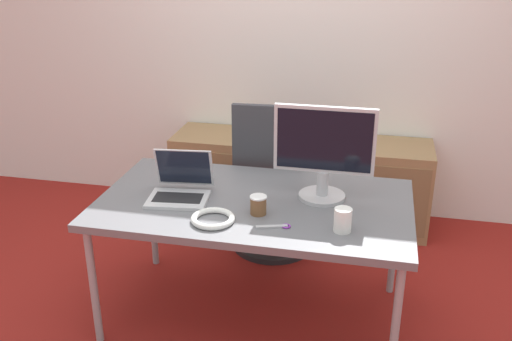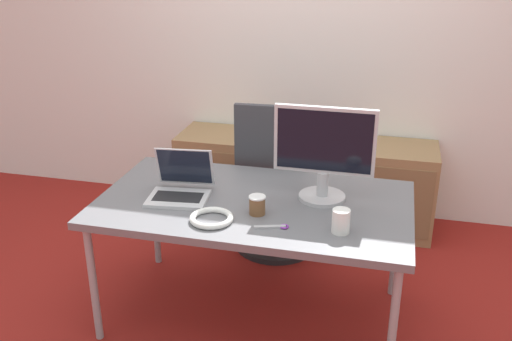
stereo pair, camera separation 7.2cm
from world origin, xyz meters
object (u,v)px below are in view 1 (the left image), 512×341
at_px(cabinet_left, 215,173).
at_px(laptop_center, 180,188).
at_px(mouse, 259,197).
at_px(coffee_cup_brown, 258,205).
at_px(coffee_cup_white, 343,220).
at_px(cabinet_right, 389,188).
at_px(office_chair, 272,196).
at_px(monitor, 324,152).
at_px(cable_coil, 213,219).

xyz_separation_m(cabinet_left, laptop_center, (0.19, -1.26, 0.44)).
height_order(mouse, coffee_cup_brown, coffee_cup_brown).
bearing_deg(coffee_cup_white, cabinet_right, 80.58).
xyz_separation_m(office_chair, laptop_center, (-0.34, -0.77, 0.36)).
relative_size(office_chair, monitor, 2.08).
distance_m(mouse, coffee_cup_white, 0.51).
bearing_deg(cabinet_left, mouse, -63.69).
height_order(laptop_center, mouse, laptop_center).
bearing_deg(cable_coil, cabinet_left, 106.30).
relative_size(laptop_center, mouse, 5.64).
height_order(cabinet_right, coffee_cup_white, coffee_cup_white).
height_order(office_chair, cabinet_left, office_chair).
relative_size(cabinet_left, coffee_cup_brown, 6.59).
xyz_separation_m(coffee_cup_white, coffee_cup_brown, (-0.42, 0.09, -0.01)).
height_order(office_chair, monitor, monitor).
height_order(cabinet_left, laptop_center, laptop_center).
bearing_deg(coffee_cup_brown, mouse, 101.56).
distance_m(office_chair, mouse, 0.79).
height_order(office_chair, cabinet_right, office_chair).
bearing_deg(office_chair, mouse, -84.98).
distance_m(mouse, coffee_cup_brown, 0.16).
bearing_deg(monitor, cabinet_right, 71.43).
bearing_deg(coffee_cup_white, cable_coil, -176.77).
relative_size(cabinet_right, monitor, 1.22).
distance_m(laptop_center, cable_coil, 0.34).
height_order(office_chair, mouse, office_chair).
bearing_deg(office_chair, monitor, -58.48).
distance_m(coffee_cup_white, cable_coil, 0.61).
distance_m(monitor, cable_coil, 0.66).
bearing_deg(office_chair, cabinet_right, 33.39).
bearing_deg(cabinet_right, monitor, -108.57).
bearing_deg(mouse, cabinet_right, 60.37).
relative_size(coffee_cup_brown, cable_coil, 0.45).
bearing_deg(laptop_center, office_chair, 65.80).
xyz_separation_m(office_chair, cable_coil, (-0.10, -1.00, 0.32)).
bearing_deg(laptop_center, coffee_cup_white, -12.83).
xyz_separation_m(monitor, mouse, (-0.32, -0.10, -0.24)).
bearing_deg(office_chair, cable_coil, -95.77).
bearing_deg(cabinet_right, office_chair, -146.61).
relative_size(mouse, coffee_cup_brown, 0.62).
bearing_deg(mouse, coffee_cup_white, -28.58).
distance_m(office_chair, monitor, 0.92).
bearing_deg(cable_coil, office_chair, 84.23).
distance_m(coffee_cup_brown, cable_coil, 0.23).
xyz_separation_m(office_chair, cabinet_right, (0.75, 0.50, -0.08)).
height_order(laptop_center, coffee_cup_brown, laptop_center).
height_order(monitor, mouse, monitor).
xyz_separation_m(office_chair, cabinet_left, (-0.54, 0.50, -0.08)).
xyz_separation_m(cabinet_right, cable_coil, (-0.85, -1.49, 0.41)).
distance_m(office_chair, laptop_center, 0.91).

